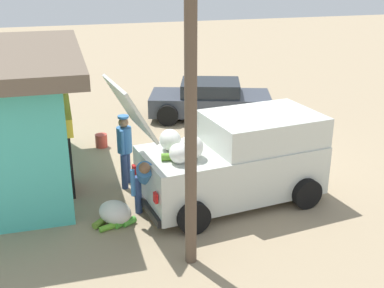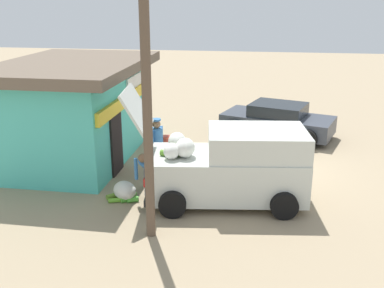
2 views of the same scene
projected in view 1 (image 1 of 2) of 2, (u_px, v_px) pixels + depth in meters
ground_plane at (232, 153)px, 13.16m from camera, size 60.00×60.00×0.00m
delivery_van at (237, 159)px, 10.35m from camera, size 2.54×4.60×2.88m
parked_sedan at (210, 100)px, 16.02m from camera, size 3.10×4.33×1.24m
vendor_standing at (125, 146)px, 10.96m from camera, size 0.54×0.44×1.71m
customer_bending at (146, 180)px, 9.60m from camera, size 0.78×0.62×1.36m
unloaded_banana_pile at (115, 213)px, 9.60m from camera, size 0.89×0.92×0.46m
paint_bucket at (101, 141)px, 13.57m from camera, size 0.34×0.34×0.37m
utility_pole at (191, 125)px, 7.56m from camera, size 0.20×0.20×5.06m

